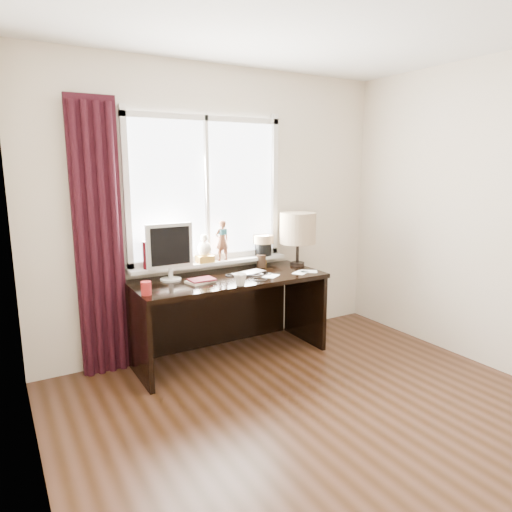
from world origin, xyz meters
TOP-DOWN VIEW (x-y plane):
  - floor at (0.00, 0.00)m, footprint 3.50×4.00m
  - wall_back at (0.00, 2.00)m, footprint 3.50×0.00m
  - wall_left at (-1.75, 0.00)m, footprint 0.00×4.00m
  - laptop at (0.10, 1.62)m, footprint 0.36×0.27m
  - mug at (-0.15, 1.33)m, footprint 0.14×0.14m
  - red_cup at (-0.90, 1.45)m, footprint 0.08×0.08m
  - window at (-0.13, 1.95)m, footprint 1.52×0.20m
  - curtain at (-1.13, 1.91)m, footprint 0.38×0.09m
  - desk at (-0.10, 1.73)m, footprint 1.70×0.70m
  - monitor at (-0.58, 1.79)m, footprint 0.40×0.18m
  - notebook_stack at (-0.39, 1.58)m, footprint 0.25×0.21m
  - brush_holder at (0.35, 1.83)m, footprint 0.09×0.09m
  - icon_frame at (0.41, 1.91)m, footprint 0.10×0.04m
  - table_lamp at (0.70, 1.72)m, footprint 0.35×0.35m
  - loose_papers at (0.47, 1.45)m, footprint 0.59×0.20m
  - desk_cables at (0.09, 1.52)m, footprint 0.42×0.38m

SIDE VIEW (x-z plane):
  - floor at x=0.00m, z-range 0.00..0.00m
  - desk at x=-0.10m, z-range 0.13..0.88m
  - loose_papers at x=0.47m, z-range 0.75..0.75m
  - desk_cables at x=0.09m, z-range 0.75..0.76m
  - laptop at x=0.10m, z-range 0.75..0.77m
  - notebook_stack at x=-0.39m, z-range 0.75..0.78m
  - red_cup at x=-0.90m, z-range 0.75..0.85m
  - mug at x=-0.15m, z-range 0.75..0.86m
  - brush_holder at x=0.35m, z-range 0.69..0.94m
  - icon_frame at x=0.41m, z-range 0.75..0.88m
  - monitor at x=-0.58m, z-range 0.78..1.27m
  - table_lamp at x=0.70m, z-range 0.85..1.37m
  - curtain at x=-1.13m, z-range -0.01..2.24m
  - wall_back at x=0.00m, z-range 0.00..2.60m
  - wall_left at x=-1.75m, z-range 0.00..2.60m
  - window at x=-0.13m, z-range 0.61..2.01m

